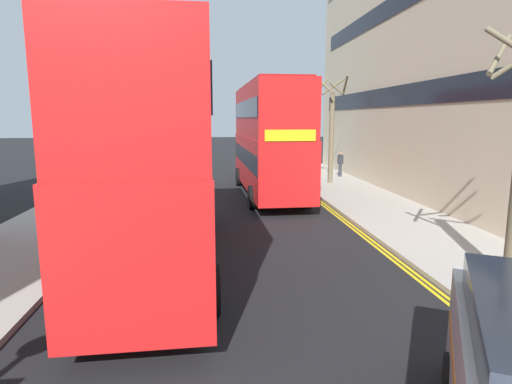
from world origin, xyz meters
The scene contains 11 objects.
sidewalk_right centered at (6.50, 16.00, 0.07)m, with size 4.00×80.00×0.14m, color #ADA89E.
sidewalk_left centered at (-6.50, 16.00, 0.07)m, with size 4.00×80.00×0.14m, color #ADA89E.
kerb_line_outer centered at (4.40, 14.00, 0.00)m, with size 0.10×56.00×0.01m, color yellow.
kerb_line_inner centered at (4.24, 14.00, 0.00)m, with size 0.10×56.00×0.01m, color yellow.
double_decker_bus_away centered at (-2.19, 10.17, 3.03)m, with size 3.07×10.88×5.64m.
double_decker_bus_oncoming centered at (2.11, 20.44, 3.03)m, with size 3.00×10.86×5.64m.
pedestrian_far centered at (7.63, 26.06, 0.99)m, with size 0.34×0.22×1.62m.
street_tree_near centered at (7.28, 34.71, 2.93)m, with size 1.46×1.49×5.99m.
street_tree_far centered at (6.24, 29.32, 2.99)m, with size 1.49×1.49×6.31m.
street_tree_distant centered at (6.24, 23.46, 3.33)m, with size 1.91×1.91×6.22m.
townhouse_terrace_right centered at (13.50, 19.94, 6.65)m, with size 10.08×28.00×13.29m.
Camera 1 is at (-0.77, -1.41, 3.95)m, focal length 30.13 mm.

